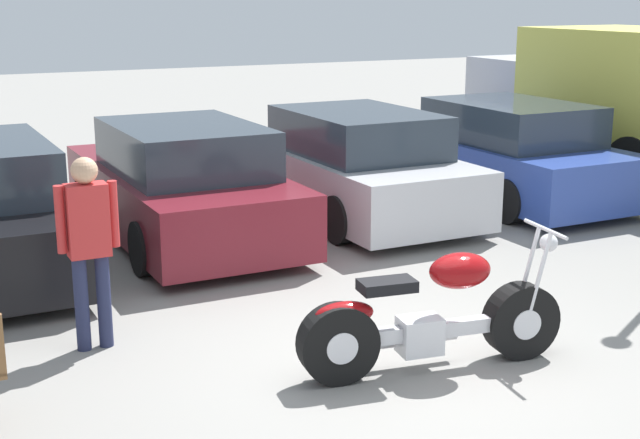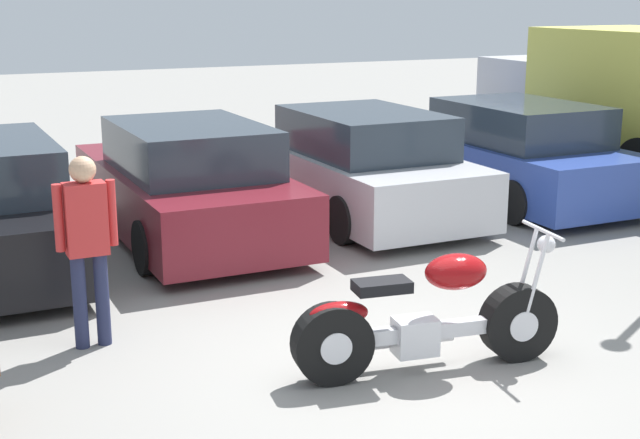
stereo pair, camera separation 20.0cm
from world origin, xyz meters
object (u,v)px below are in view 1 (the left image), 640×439
at_px(delivery_truck, 630,96).
at_px(person_standing, 89,237).
at_px(parked_car_silver, 350,166).
at_px(parked_car_maroon, 181,185).
at_px(motorcycle, 431,319).
at_px(parked_car_blue, 501,154).

relative_size(delivery_truck, person_standing, 3.40).
bearing_deg(parked_car_silver, parked_car_maroon, -176.19).
height_order(motorcycle, person_standing, person_standing).
distance_m(parked_car_maroon, parked_car_blue, 4.95).
height_order(motorcycle, delivery_truck, delivery_truck).
bearing_deg(motorcycle, parked_car_maroon, 96.07).
bearing_deg(parked_car_silver, delivery_truck, 0.28).
xyz_separation_m(parked_car_maroon, person_standing, (-1.81, -3.13, 0.32)).
xyz_separation_m(parked_car_silver, person_standing, (-4.29, -3.30, 0.32)).
bearing_deg(parked_car_maroon, motorcycle, -83.93).
bearing_deg(motorcycle, parked_car_blue, 47.44).
bearing_deg(parked_car_silver, parked_car_blue, -2.97).
distance_m(parked_car_maroon, delivery_truck, 7.64).
distance_m(parked_car_blue, delivery_truck, 2.75).
bearing_deg(parked_car_blue, person_standing, -154.88).
distance_m(parked_car_maroon, person_standing, 3.63).
height_order(motorcycle, parked_car_maroon, parked_car_maroon).
distance_m(motorcycle, parked_car_silver, 5.34).
bearing_deg(parked_car_blue, delivery_truck, 3.32).
height_order(parked_car_maroon, person_standing, person_standing).
relative_size(parked_car_maroon, person_standing, 2.70).
distance_m(motorcycle, person_standing, 2.91).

